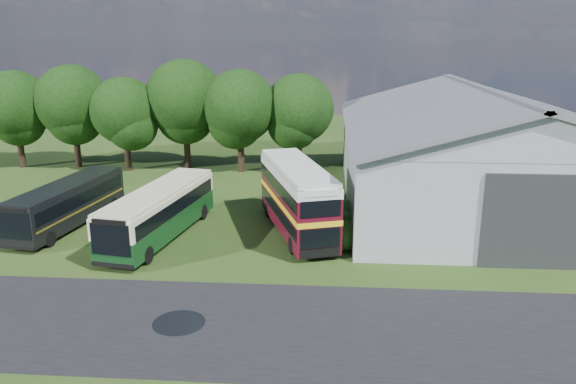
# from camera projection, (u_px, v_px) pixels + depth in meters

# --- Properties ---
(ground) EXTENTS (120.00, 120.00, 0.00)m
(ground) POSITION_uv_depth(u_px,v_px,m) (227.00, 293.00, 26.18)
(ground) COLOR #203B12
(ground) RESTS_ON ground
(asphalt_road) EXTENTS (60.00, 8.00, 0.02)m
(asphalt_road) POSITION_uv_depth(u_px,v_px,m) (286.00, 327.00, 23.09)
(asphalt_road) COLOR black
(asphalt_road) RESTS_ON ground
(puddle) EXTENTS (2.20, 2.20, 0.01)m
(puddle) POSITION_uv_depth(u_px,v_px,m) (179.00, 323.00, 23.41)
(puddle) COLOR black
(puddle) RESTS_ON ground
(storage_shed) EXTENTS (18.80, 24.80, 8.15)m
(storage_shed) POSITION_uv_depth(u_px,v_px,m) (477.00, 144.00, 39.34)
(storage_shed) COLOR gray
(storage_shed) RESTS_ON ground
(tree_far_left) EXTENTS (6.12, 6.12, 8.64)m
(tree_far_left) POSITION_uv_depth(u_px,v_px,m) (15.00, 106.00, 49.32)
(tree_far_left) COLOR black
(tree_far_left) RESTS_ON ground
(tree_left_a) EXTENTS (6.46, 6.46, 9.12)m
(tree_left_a) POSITION_uv_depth(u_px,v_px,m) (72.00, 102.00, 49.37)
(tree_left_a) COLOR black
(tree_left_a) RESTS_ON ground
(tree_left_b) EXTENTS (5.78, 5.78, 8.16)m
(tree_left_b) POSITION_uv_depth(u_px,v_px,m) (124.00, 111.00, 48.22)
(tree_left_b) COLOR black
(tree_left_b) RESTS_ON ground
(tree_mid) EXTENTS (6.80, 6.80, 9.60)m
(tree_mid) POSITION_uv_depth(u_px,v_px,m) (185.00, 99.00, 48.87)
(tree_mid) COLOR black
(tree_mid) RESTS_ON ground
(tree_right_a) EXTENTS (6.26, 6.26, 8.83)m
(tree_right_a) POSITION_uv_depth(u_px,v_px,m) (240.00, 106.00, 47.69)
(tree_right_a) COLOR black
(tree_right_a) RESTS_ON ground
(tree_right_b) EXTENTS (5.98, 5.98, 8.45)m
(tree_right_b) POSITION_uv_depth(u_px,v_px,m) (299.00, 109.00, 48.17)
(tree_right_b) COLOR black
(tree_right_b) RESTS_ON ground
(shrub_front) EXTENTS (1.70, 1.70, 1.70)m
(shrub_front) POSITION_uv_depth(u_px,v_px,m) (344.00, 249.00, 31.55)
(shrub_front) COLOR #194714
(shrub_front) RESTS_ON ground
(shrub_mid) EXTENTS (1.60, 1.60, 1.60)m
(shrub_mid) POSITION_uv_depth(u_px,v_px,m) (344.00, 236.00, 33.47)
(shrub_mid) COLOR #194714
(shrub_mid) RESTS_ON ground
(shrub_back) EXTENTS (1.80, 1.80, 1.80)m
(shrub_back) POSITION_uv_depth(u_px,v_px,m) (343.00, 225.00, 35.39)
(shrub_back) COLOR #194714
(shrub_back) RESTS_ON ground
(bus_green_single) EXTENTS (4.28, 11.04, 2.97)m
(bus_green_single) POSITION_uv_depth(u_px,v_px,m) (160.00, 212.00, 32.85)
(bus_green_single) COLOR black
(bus_green_single) RESTS_ON ground
(bus_maroon_double) EXTENTS (5.37, 10.13, 4.23)m
(bus_maroon_double) POSITION_uv_depth(u_px,v_px,m) (297.00, 199.00, 33.60)
(bus_maroon_double) COLOR black
(bus_maroon_double) RESTS_ON ground
(bus_dark_single) EXTENTS (3.71, 10.17, 2.74)m
(bus_dark_single) POSITION_uv_depth(u_px,v_px,m) (68.00, 203.00, 34.95)
(bus_dark_single) COLOR black
(bus_dark_single) RESTS_ON ground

